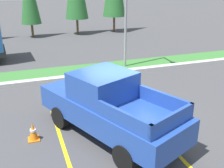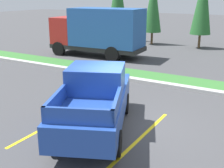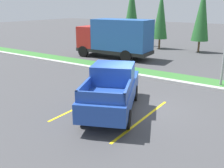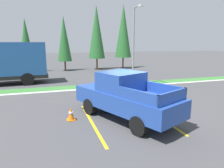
{
  "view_description": "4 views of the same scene",
  "coord_description": "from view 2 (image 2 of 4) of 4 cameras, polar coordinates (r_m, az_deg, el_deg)",
  "views": [
    {
      "loc": [
        -3.28,
        -8.22,
        4.85
      ],
      "look_at": [
        -0.17,
        0.68,
        1.19
      ],
      "focal_mm": 44.13,
      "sensor_mm": 36.0,
      "label": 1
    },
    {
      "loc": [
        4.21,
        -8.12,
        4.31
      ],
      "look_at": [
        -1.08,
        0.79,
        1.12
      ],
      "focal_mm": 46.77,
      "sensor_mm": 36.0,
      "label": 2
    },
    {
      "loc": [
        5.17,
        -9.59,
        4.58
      ],
      "look_at": [
        -0.93,
        -0.57,
        1.19
      ],
      "focal_mm": 40.83,
      "sensor_mm": 36.0,
      "label": 3
    },
    {
      "loc": [
        -4.02,
        -9.09,
        3.41
      ],
      "look_at": [
        -0.82,
        1.06,
        1.24
      ],
      "focal_mm": 33.13,
      "sensor_mm": 36.0,
      "label": 4
    }
  ],
  "objects": [
    {
      "name": "cypress_tree_center",
      "position": [
        25.35,
        17.31,
        15.2
      ],
      "size": [
        1.67,
        1.67,
        6.43
      ],
      "color": "brown",
      "rests_on": "ground"
    },
    {
      "name": "pickup_truck_main",
      "position": [
        9.49,
        -3.29,
        -3.07
      ],
      "size": [
        3.84,
        5.53,
        2.1
      ],
      "color": "black",
      "rests_on": "ground"
    },
    {
      "name": "ground_plane",
      "position": [
        10.11,
        3.01,
        -8.14
      ],
      "size": [
        120.0,
        120.0,
        0.0
      ],
      "primitive_type": "plane",
      "color": "#424244"
    },
    {
      "name": "cypress_tree_left_inner",
      "position": [
        26.56,
        8.05,
        15.35
      ],
      "size": [
        1.57,
        1.57,
        6.05
      ],
      "color": "brown",
      "rests_on": "ground"
    },
    {
      "name": "grass_median",
      "position": [
        15.43,
        13.64,
        0.53
      ],
      "size": [
        56.0,
        1.8,
        0.06
      ],
      "primitive_type": "cube",
      "color": "#387533",
      "rests_on": "ground"
    },
    {
      "name": "parking_line_far",
      "position": [
        9.16,
        5.0,
        -11.0
      ],
      "size": [
        0.12,
        4.8,
        0.01
      ],
      "primitive_type": "cube",
      "color": "yellow",
      "rests_on": "ground"
    },
    {
      "name": "cargo_truck_distant",
      "position": [
        21.09,
        -2.66,
        10.4
      ],
      "size": [
        6.94,
        2.87,
        3.4
      ],
      "color": "black",
      "rests_on": "ground"
    },
    {
      "name": "traffic_cone",
      "position": [
        11.49,
        -11.64,
        -3.73
      ],
      "size": [
        0.36,
        0.36,
        0.6
      ],
      "color": "orange",
      "rests_on": "ground"
    },
    {
      "name": "parking_line_near",
      "position": [
        10.71,
        -10.19,
        -6.87
      ],
      "size": [
        0.12,
        4.8,
        0.01
      ],
      "primitive_type": "cube",
      "color": "yellow",
      "rests_on": "ground"
    },
    {
      "name": "curb_strip",
      "position": [
        14.41,
        12.33,
        -0.37
      ],
      "size": [
        56.0,
        0.4,
        0.15
      ],
      "primitive_type": "cube",
      "color": "#B2B2AD",
      "rests_on": "ground"
    }
  ]
}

